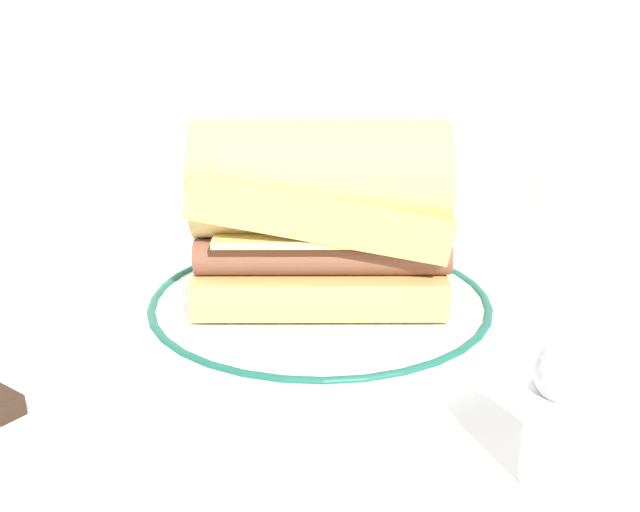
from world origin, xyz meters
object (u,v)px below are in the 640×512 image
object	(u,v)px
sausage_sandwich	(320,212)
salt_shaker	(562,417)
plate	(320,304)
drinking_glass	(561,230)

from	to	relation	value
sausage_sandwich	salt_shaker	size ratio (longest dim) A/B	2.74
plate	salt_shaker	bearing A→B (deg)	-83.42
plate	salt_shaker	distance (m)	0.22
plate	drinking_glass	size ratio (longest dim) A/B	2.89
drinking_glass	salt_shaker	distance (m)	0.28
plate	drinking_glass	distance (m)	0.21
plate	salt_shaker	size ratio (longest dim) A/B	3.70
salt_shaker	plate	bearing A→B (deg)	96.58
plate	sausage_sandwich	size ratio (longest dim) A/B	1.35
plate	sausage_sandwich	world-z (taller)	sausage_sandwich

